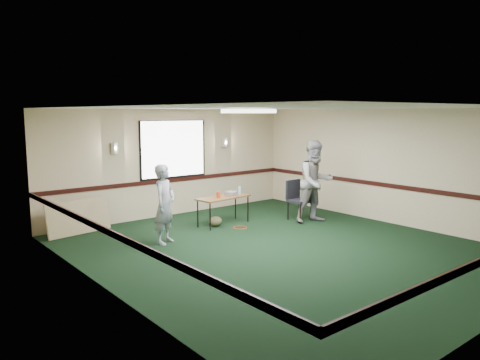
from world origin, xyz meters
TOP-DOWN VIEW (x-y plane):
  - ground at (0.00, 0.00)m, footprint 8.00×8.00m
  - room_shell at (0.00, 2.12)m, footprint 8.00×8.02m
  - folding_table at (0.32, 2.31)m, footprint 1.38×0.67m
  - projector at (0.56, 2.32)m, footprint 0.36×0.34m
  - game_console at (0.73, 2.40)m, footprint 0.24×0.20m
  - red_cup at (0.16, 2.28)m, footprint 0.09×0.09m
  - water_bottle at (0.80, 2.30)m, footprint 0.06×0.06m
  - duffel_bag at (0.07, 2.28)m, footprint 0.39×0.35m
  - cable_coil at (0.40, 1.79)m, footprint 0.40×0.40m
  - folded_table at (-2.63, 3.60)m, footprint 1.45×0.42m
  - conference_chair at (2.05, 1.61)m, footprint 0.48×0.50m
  - person_left at (-1.54, 1.78)m, footprint 0.70×0.63m
  - person_right at (2.18, 1.13)m, footprint 1.09×0.93m

SIDE VIEW (x-z plane):
  - ground at x=0.00m, z-range 0.00..0.00m
  - cable_coil at x=0.40m, z-range 0.00..0.02m
  - duffel_bag at x=0.07m, z-range 0.00..0.23m
  - folded_table at x=-2.63m, z-range 0.00..0.73m
  - conference_chair at x=2.05m, z-range 0.08..1.05m
  - folding_table at x=0.32m, z-range 0.28..0.95m
  - game_console at x=0.73m, z-range 0.66..0.72m
  - projector at x=0.56m, z-range 0.66..0.76m
  - red_cup at x=0.16m, z-range 0.66..0.80m
  - water_bottle at x=0.80m, z-range 0.66..0.86m
  - person_left at x=-1.54m, z-range 0.00..1.60m
  - person_right at x=2.18m, z-range 0.00..1.96m
  - room_shell at x=0.00m, z-range -2.42..5.58m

